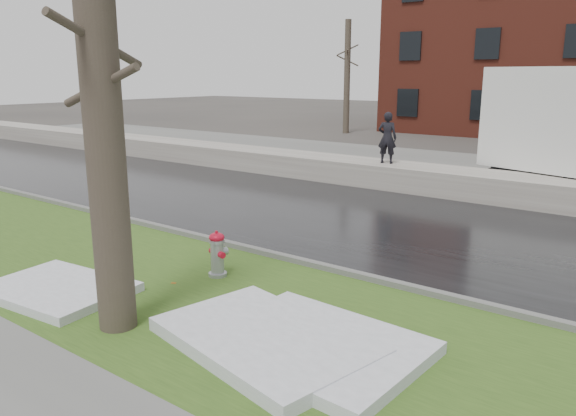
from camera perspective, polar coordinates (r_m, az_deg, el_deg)
The scene contains 14 objects.
ground at distance 9.56m, azimuth -1.43°, elevation -7.66°, with size 120.00×120.00×0.00m, color #47423D.
verge at distance 8.68m, azimuth -6.64°, elevation -9.86°, with size 60.00×4.50×0.04m, color #304C19.
road at distance 13.20m, azimuth 10.82°, elevation -1.84°, with size 60.00×7.00×0.03m, color black.
parking_lot at distance 21.01m, azimuth 21.25°, elevation 3.15°, with size 60.00×9.00×0.03m, color slate.
curb at distance 10.29m, azimuth 2.05°, elevation -5.69°, with size 60.00×0.15×0.14m, color slate.
snowbank at distance 16.91m, azimuth 17.25°, elevation 2.39°, with size 60.00×1.60×0.75m, color #ABA79C.
bg_tree_left at distance 33.88m, azimuth 6.02°, elevation 13.20°, with size 1.40×1.62×6.50m.
bg_tree_center at distance 34.94m, azimuth 18.22°, elevation 12.62°, with size 1.40×1.62×6.50m.
fire_hydrant at distance 9.72m, azimuth -7.19°, elevation -4.46°, with size 0.40×0.37×0.81m.
tree at distance 7.57m, azimuth -18.48°, elevation 11.17°, with size 1.32×1.55×6.34m.
worker at distance 17.60m, azimuth 10.05°, elevation 7.05°, with size 0.58×0.38×1.58m, color black.
snow_patch_near at distance 7.27m, azimuth 2.78°, elevation -13.75°, with size 2.60×2.00×0.16m, color silver.
snow_patch_far at distance 9.74m, azimuth -22.36°, elevation -7.62°, with size 2.20×1.60×0.14m, color silver.
snow_patch_side at distance 7.40m, azimuth -2.34°, elevation -13.17°, with size 2.80×1.80×0.18m, color silver.
Camera 1 is at (5.57, -6.97, 3.44)m, focal length 35.00 mm.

